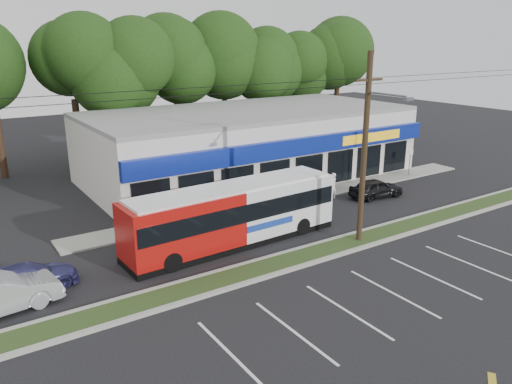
{
  "coord_description": "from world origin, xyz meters",
  "views": [
    {
      "loc": [
        -15.5,
        -16.9,
        10.51
      ],
      "look_at": [
        -1.05,
        5.0,
        2.47
      ],
      "focal_mm": 35.0,
      "sensor_mm": 36.0,
      "label": 1
    }
  ],
  "objects_px": {
    "pedestrian_a": "(333,186)",
    "pedestrian_b": "(304,201)",
    "car_dark": "(376,188)",
    "metrobus": "(234,213)",
    "sign_post": "(410,157)",
    "utility_pole": "(364,144)",
    "lamp_post": "(364,150)",
    "car_blue": "(27,278)"
  },
  "relations": [
    {
      "from": "utility_pole",
      "to": "pedestrian_a",
      "type": "xyz_separation_m",
      "value": [
        4.07,
        6.6,
        -4.49
      ]
    },
    {
      "from": "car_blue",
      "to": "pedestrian_b",
      "type": "distance_m",
      "value": 16.26
    },
    {
      "from": "lamp_post",
      "to": "pedestrian_b",
      "type": "height_order",
      "value": "lamp_post"
    },
    {
      "from": "lamp_post",
      "to": "metrobus",
      "type": "bearing_deg",
      "value": -162.7
    },
    {
      "from": "sign_post",
      "to": "car_blue",
      "type": "relative_size",
      "value": 0.52
    },
    {
      "from": "sign_post",
      "to": "pedestrian_b",
      "type": "relative_size",
      "value": 1.24
    },
    {
      "from": "sign_post",
      "to": "metrobus",
      "type": "relative_size",
      "value": 0.18
    },
    {
      "from": "lamp_post",
      "to": "pedestrian_b",
      "type": "bearing_deg",
      "value": -160.21
    },
    {
      "from": "utility_pole",
      "to": "sign_post",
      "type": "distance_m",
      "value": 15.71
    },
    {
      "from": "metrobus",
      "to": "pedestrian_b",
      "type": "distance_m",
      "value": 6.26
    },
    {
      "from": "metrobus",
      "to": "pedestrian_a",
      "type": "xyz_separation_m",
      "value": [
        9.7,
        3.03,
        -0.8
      ]
    },
    {
      "from": "lamp_post",
      "to": "pedestrian_a",
      "type": "xyz_separation_m",
      "value": [
        -4.1,
        -1.27,
        -1.75
      ]
    },
    {
      "from": "pedestrian_a",
      "to": "car_dark",
      "type": "bearing_deg",
      "value": 146.29
    },
    {
      "from": "car_blue",
      "to": "pedestrian_b",
      "type": "bearing_deg",
      "value": -89.18
    },
    {
      "from": "metrobus",
      "to": "car_blue",
      "type": "bearing_deg",
      "value": 175.16
    },
    {
      "from": "pedestrian_a",
      "to": "pedestrian_b",
      "type": "height_order",
      "value": "pedestrian_a"
    },
    {
      "from": "utility_pole",
      "to": "car_dark",
      "type": "xyz_separation_m",
      "value": [
        6.81,
        5.16,
        -4.75
      ]
    },
    {
      "from": "lamp_post",
      "to": "car_blue",
      "type": "distance_m",
      "value": 24.4
    },
    {
      "from": "utility_pole",
      "to": "pedestrian_a",
      "type": "distance_m",
      "value": 8.96
    },
    {
      "from": "utility_pole",
      "to": "car_dark",
      "type": "bearing_deg",
      "value": 37.18
    },
    {
      "from": "utility_pole",
      "to": "pedestrian_a",
      "type": "height_order",
      "value": "utility_pole"
    },
    {
      "from": "metrobus",
      "to": "car_dark",
      "type": "xyz_separation_m",
      "value": [
        12.44,
        1.59,
        -1.06
      ]
    },
    {
      "from": "metrobus",
      "to": "pedestrian_b",
      "type": "height_order",
      "value": "metrobus"
    },
    {
      "from": "utility_pole",
      "to": "car_blue",
      "type": "distance_m",
      "value": 17.02
    },
    {
      "from": "pedestrian_a",
      "to": "sign_post",
      "type": "bearing_deg",
      "value": -179.4
    },
    {
      "from": "lamp_post",
      "to": "metrobus",
      "type": "height_order",
      "value": "lamp_post"
    },
    {
      "from": "car_dark",
      "to": "sign_post",
      "type": "bearing_deg",
      "value": -62.15
    },
    {
      "from": "car_dark",
      "to": "pedestrian_b",
      "type": "relative_size",
      "value": 2.19
    },
    {
      "from": "utility_pole",
      "to": "metrobus",
      "type": "xyz_separation_m",
      "value": [
        -5.63,
        3.57,
        -3.69
      ]
    },
    {
      "from": "pedestrian_a",
      "to": "pedestrian_b",
      "type": "distance_m",
      "value": 3.99
    },
    {
      "from": "utility_pole",
      "to": "sign_post",
      "type": "relative_size",
      "value": 22.47
    },
    {
      "from": "utility_pole",
      "to": "pedestrian_b",
      "type": "xyz_separation_m",
      "value": [
        0.39,
        5.07,
        -4.52
      ]
    },
    {
      "from": "metrobus",
      "to": "utility_pole",
      "type": "bearing_deg",
      "value": -34.8
    },
    {
      "from": "metrobus",
      "to": "pedestrian_a",
      "type": "relative_size",
      "value": 6.63
    },
    {
      "from": "pedestrian_a",
      "to": "pedestrian_b",
      "type": "xyz_separation_m",
      "value": [
        -3.68,
        -1.53,
        -0.03
      ]
    },
    {
      "from": "pedestrian_b",
      "to": "metrobus",
      "type": "bearing_deg",
      "value": 15.14
    },
    {
      "from": "car_dark",
      "to": "pedestrian_b",
      "type": "height_order",
      "value": "pedestrian_b"
    },
    {
      "from": "sign_post",
      "to": "pedestrian_a",
      "type": "xyz_separation_m",
      "value": [
        -9.1,
        -1.05,
        -0.64
      ]
    },
    {
      "from": "pedestrian_a",
      "to": "car_blue",
      "type": "bearing_deg",
      "value": 1.47
    },
    {
      "from": "car_blue",
      "to": "pedestrian_b",
      "type": "relative_size",
      "value": 2.37
    },
    {
      "from": "sign_post",
      "to": "metrobus",
      "type": "xyz_separation_m",
      "value": [
        -18.8,
        -4.07,
        0.17
      ]
    },
    {
      "from": "car_dark",
      "to": "car_blue",
      "type": "height_order",
      "value": "car_dark"
    }
  ]
}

